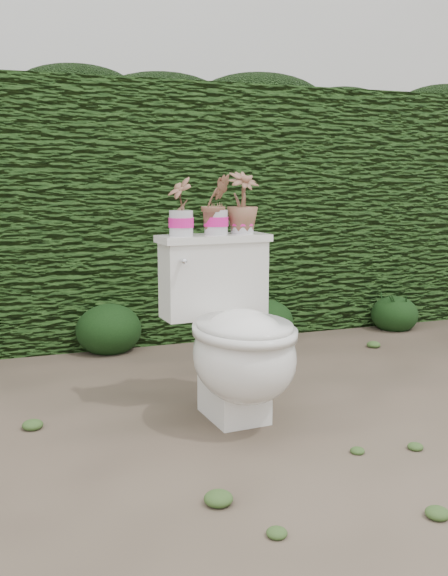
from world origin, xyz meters
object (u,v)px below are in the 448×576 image
object	(u,v)px
potted_plant_left	(181,208)
potted_plant_right	(242,204)
toilet	(236,339)
potted_plant_center	(216,206)

from	to	relation	value
potted_plant_left	potted_plant_right	bearing A→B (deg)	76.07
potted_plant_right	potted_plant_left	bearing A→B (deg)	172.67
toilet	potted_plant_center	xyz separation A→B (m)	(-0.00, 0.24, 0.55)
toilet	potted_plant_center	size ratio (longest dim) A/B	3.10
toilet	potted_plant_right	distance (m)	0.62
toilet	potted_plant_left	world-z (taller)	potted_plant_left
potted_plant_right	potted_plant_center	bearing A→B (deg)	172.67
toilet	potted_plant_right	world-z (taller)	potted_plant_right
toilet	potted_plant_left	size ratio (longest dim) A/B	3.24
potted_plant_left	potted_plant_center	world-z (taller)	potted_plant_center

